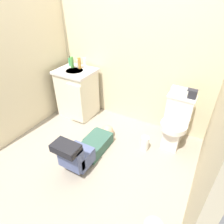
{
  "coord_description": "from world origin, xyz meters",
  "views": [
    {
      "loc": [
        1.13,
        -1.61,
        1.96
      ],
      "look_at": [
        0.0,
        0.39,
        0.45
      ],
      "focal_mm": 31.2,
      "sensor_mm": 36.0,
      "label": 1
    }
  ],
  "objects_px": {
    "toiletry_bag": "(192,94)",
    "bottle_white": "(78,64)",
    "faucet": "(80,64)",
    "paper_towel_roll": "(145,144)",
    "bottle_clear": "(85,63)",
    "person_plumber": "(87,148)",
    "soap_dispenser": "(70,62)",
    "tissue_box": "(180,91)",
    "bottle_amber": "(79,63)",
    "vanity_cabinet": "(78,93)",
    "toilet": "(175,123)",
    "bottle_green": "(72,62)"
  },
  "relations": [
    {
      "from": "tissue_box",
      "to": "bottle_white",
      "type": "bearing_deg",
      "value": 179.46
    },
    {
      "from": "tissue_box",
      "to": "bottle_white",
      "type": "height_order",
      "value": "bottle_white"
    },
    {
      "from": "toilet",
      "to": "bottle_clear",
      "type": "xyz_separation_m",
      "value": [
        -1.56,
        0.11,
        0.54
      ]
    },
    {
      "from": "toilet",
      "to": "bottle_clear",
      "type": "relative_size",
      "value": 4.18
    },
    {
      "from": "vanity_cabinet",
      "to": "bottle_amber",
      "type": "height_order",
      "value": "bottle_amber"
    },
    {
      "from": "vanity_cabinet",
      "to": "bottle_green",
      "type": "xyz_separation_m",
      "value": [
        -0.11,
        0.08,
        0.49
      ]
    },
    {
      "from": "bottle_clear",
      "to": "bottle_white",
      "type": "bearing_deg",
      "value": -176.49
    },
    {
      "from": "paper_towel_roll",
      "to": "bottle_green",
      "type": "bearing_deg",
      "value": 165.62
    },
    {
      "from": "person_plumber",
      "to": "bottle_clear",
      "type": "xyz_separation_m",
      "value": [
        -0.66,
        0.95,
        0.73
      ]
    },
    {
      "from": "faucet",
      "to": "bottle_clear",
      "type": "distance_m",
      "value": 0.11
    },
    {
      "from": "vanity_cabinet",
      "to": "toilet",
      "type": "bearing_deg",
      "value": 0.59
    },
    {
      "from": "faucet",
      "to": "toiletry_bag",
      "type": "bearing_deg",
      "value": -1.24
    },
    {
      "from": "vanity_cabinet",
      "to": "paper_towel_roll",
      "type": "relative_size",
      "value": 3.75
    },
    {
      "from": "vanity_cabinet",
      "to": "toiletry_bag",
      "type": "bearing_deg",
      "value": 3.49
    },
    {
      "from": "bottle_amber",
      "to": "paper_towel_roll",
      "type": "relative_size",
      "value": 0.82
    },
    {
      "from": "paper_towel_roll",
      "to": "person_plumber",
      "type": "bearing_deg",
      "value": -139.7
    },
    {
      "from": "toiletry_bag",
      "to": "bottle_white",
      "type": "relative_size",
      "value": 0.94
    },
    {
      "from": "toiletry_bag",
      "to": "bottle_white",
      "type": "distance_m",
      "value": 1.79
    },
    {
      "from": "paper_towel_roll",
      "to": "toiletry_bag",
      "type": "bearing_deg",
      "value": 45.35
    },
    {
      "from": "person_plumber",
      "to": "soap_dispenser",
      "type": "height_order",
      "value": "soap_dispenser"
    },
    {
      "from": "soap_dispenser",
      "to": "bottle_white",
      "type": "xyz_separation_m",
      "value": [
        0.17,
        -0.0,
        -0.0
      ]
    },
    {
      "from": "faucet",
      "to": "bottle_clear",
      "type": "relative_size",
      "value": 0.56
    },
    {
      "from": "toiletry_bag",
      "to": "soap_dispenser",
      "type": "distance_m",
      "value": 1.96
    },
    {
      "from": "toilet",
      "to": "tissue_box",
      "type": "distance_m",
      "value": 0.44
    },
    {
      "from": "toiletry_bag",
      "to": "paper_towel_roll",
      "type": "distance_m",
      "value": 0.9
    },
    {
      "from": "paper_towel_roll",
      "to": "toilet",
      "type": "bearing_deg",
      "value": 46.8
    },
    {
      "from": "soap_dispenser",
      "to": "bottle_amber",
      "type": "bearing_deg",
      "value": -7.52
    },
    {
      "from": "bottle_white",
      "to": "bottle_clear",
      "type": "relative_size",
      "value": 0.73
    },
    {
      "from": "bottle_green",
      "to": "bottle_clear",
      "type": "bearing_deg",
      "value": 14.47
    },
    {
      "from": "faucet",
      "to": "bottle_clear",
      "type": "bearing_deg",
      "value": -8.4
    },
    {
      "from": "toilet",
      "to": "bottle_white",
      "type": "bearing_deg",
      "value": 176.41
    },
    {
      "from": "vanity_cabinet",
      "to": "soap_dispenser",
      "type": "relative_size",
      "value": 4.94
    },
    {
      "from": "vanity_cabinet",
      "to": "bottle_clear",
      "type": "distance_m",
      "value": 0.52
    },
    {
      "from": "person_plumber",
      "to": "bottle_white",
      "type": "xyz_separation_m",
      "value": [
        -0.78,
        0.94,
        0.71
      ]
    },
    {
      "from": "faucet",
      "to": "paper_towel_roll",
      "type": "distance_m",
      "value": 1.63
    },
    {
      "from": "toilet",
      "to": "tissue_box",
      "type": "height_order",
      "value": "tissue_box"
    },
    {
      "from": "bottle_amber",
      "to": "paper_towel_roll",
      "type": "bearing_deg",
      "value": -16.6
    },
    {
      "from": "bottle_green",
      "to": "bottle_amber",
      "type": "xyz_separation_m",
      "value": [
        0.13,
        0.02,
        0.0
      ]
    },
    {
      "from": "bottle_clear",
      "to": "toiletry_bag",
      "type": "bearing_deg",
      "value": -0.79
    },
    {
      "from": "bottle_white",
      "to": "bottle_clear",
      "type": "height_order",
      "value": "bottle_clear"
    },
    {
      "from": "soap_dispenser",
      "to": "bottle_amber",
      "type": "height_order",
      "value": "bottle_amber"
    },
    {
      "from": "bottle_clear",
      "to": "vanity_cabinet",
      "type": "bearing_deg",
      "value": -127.31
    },
    {
      "from": "bottle_clear",
      "to": "paper_towel_roll",
      "type": "xyz_separation_m",
      "value": [
        1.26,
        -0.43,
        -0.8
      ]
    },
    {
      "from": "faucet",
      "to": "paper_towel_roll",
      "type": "height_order",
      "value": "faucet"
    },
    {
      "from": "toiletry_bag",
      "to": "bottle_clear",
      "type": "relative_size",
      "value": 0.69
    },
    {
      "from": "tissue_box",
      "to": "bottle_amber",
      "type": "bearing_deg",
      "value": -179.64
    },
    {
      "from": "toiletry_bag",
      "to": "bottle_white",
      "type": "xyz_separation_m",
      "value": [
        -1.79,
        0.02,
        0.08
      ]
    },
    {
      "from": "person_plumber",
      "to": "bottle_white",
      "type": "height_order",
      "value": "bottle_white"
    },
    {
      "from": "faucet",
      "to": "paper_towel_roll",
      "type": "bearing_deg",
      "value": -18.16
    },
    {
      "from": "toilet",
      "to": "person_plumber",
      "type": "bearing_deg",
      "value": -137.39
    }
  ]
}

